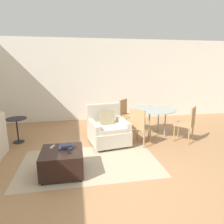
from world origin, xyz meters
TOP-DOWN VIEW (x-y plane):
  - ground_plane at (0.00, 0.00)m, footprint 20.00×20.00m
  - wall_back at (0.00, 3.90)m, footprint 12.00×0.06m
  - area_rug at (-0.53, 0.62)m, footprint 2.70×1.58m
  - armchair at (-0.02, 1.57)m, footprint 0.99×1.04m
  - ottoman at (-1.04, 0.32)m, footprint 0.72×0.71m
  - book_stack at (-0.97, 0.38)m, footprint 0.26×0.19m
  - tv_remote_primary at (-0.92, 0.24)m, footprint 0.08×0.17m
  - tv_remote_secondary at (-1.21, 0.52)m, footprint 0.09×0.16m
  - side_table at (-2.22, 2.02)m, footprint 0.49×0.49m
  - dining_table at (1.32, 1.95)m, footprint 1.14×1.14m
  - dining_chair_near_left at (0.69, 1.32)m, footprint 0.59×0.59m
  - dining_chair_near_right at (1.95, 1.32)m, footprint 0.59×0.59m
  - dining_chair_far_left at (0.69, 2.58)m, footprint 0.59×0.59m

SIDE VIEW (x-z plane):
  - ground_plane at x=0.00m, z-range 0.00..0.00m
  - area_rug at x=-0.53m, z-range 0.00..0.01m
  - ottoman at x=-1.04m, z-range 0.02..0.45m
  - armchair at x=-0.02m, z-range -0.12..0.81m
  - tv_remote_primary at x=-0.92m, z-range 0.43..0.44m
  - tv_remote_secondary at x=-1.21m, z-range 0.43..0.44m
  - side_table at x=-2.22m, z-range 0.13..0.75m
  - book_stack at x=-0.97m, z-range 0.43..0.52m
  - dining_chair_near_left at x=0.69m, z-range 0.07..0.97m
  - dining_chair_near_right at x=1.95m, z-range 0.07..0.97m
  - dining_chair_far_left at x=0.69m, z-range 0.07..0.97m
  - dining_table at x=1.32m, z-range 0.29..1.02m
  - wall_back at x=0.00m, z-range 0.00..2.75m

